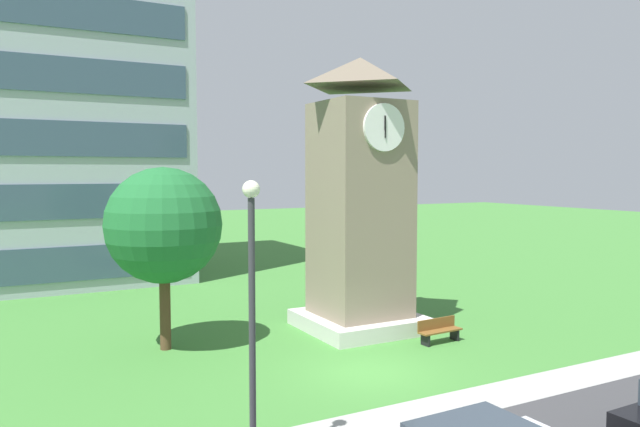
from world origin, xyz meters
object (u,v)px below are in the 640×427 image
object	(u,v)px
tree_streetside	(164,226)
park_bench	(439,330)
street_lamp	(252,296)
clock_tower	(360,209)

from	to	relation	value
tree_streetside	park_bench	bearing A→B (deg)	-23.18
park_bench	tree_streetside	distance (m)	10.71
park_bench	street_lamp	distance (m)	11.96
street_lamp	tree_streetside	world-z (taller)	tree_streetside
street_lamp	park_bench	bearing A→B (deg)	31.55
clock_tower	tree_streetside	bearing A→B (deg)	173.71
tree_streetside	street_lamp	bearing A→B (deg)	-93.69
park_bench	tree_streetside	xyz separation A→B (m)	(-9.15, 3.92, 3.96)
park_bench	street_lamp	xyz separation A→B (m)	(-9.79, -6.01, 3.33)
park_bench	tree_streetside	world-z (taller)	tree_streetside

